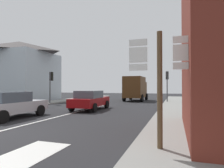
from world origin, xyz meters
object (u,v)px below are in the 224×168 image
at_px(sedan_near, 10,105).
at_px(delivery_truck, 135,88).
at_px(sedan_far, 90,100).
at_px(traffic_light_near_left, 51,80).
at_px(traffic_light_far_right, 167,80).
at_px(route_sign_post, 160,80).

xyz_separation_m(sedan_near, delivery_truck, (3.84, 15.96, 0.89)).
relative_size(sedan_far, delivery_truck, 0.84).
xyz_separation_m(sedan_near, traffic_light_near_left, (-3.50, 8.45, 1.69)).
xyz_separation_m(sedan_near, sedan_far, (2.49, 5.10, 0.00)).
relative_size(traffic_light_near_left, traffic_light_far_right, 0.94).
bearing_deg(sedan_far, traffic_light_near_left, 150.82).
height_order(route_sign_post, traffic_light_near_left, traffic_light_near_left).
bearing_deg(delivery_truck, sedan_far, -97.08).
bearing_deg(sedan_near, traffic_light_far_right, 60.87).
height_order(route_sign_post, traffic_light_far_right, traffic_light_far_right).
height_order(delivery_truck, traffic_light_far_right, traffic_light_far_right).
bearing_deg(traffic_light_near_left, delivery_truck, 45.66).
xyz_separation_m(route_sign_post, traffic_light_near_left, (-11.83, 11.59, 0.54)).
distance_m(traffic_light_near_left, traffic_light_far_right, 12.66).
bearing_deg(sedan_far, route_sign_post, -54.70).
bearing_deg(traffic_light_far_right, sedan_far, -120.81).
bearing_deg(sedan_far, traffic_light_far_right, 59.19).
height_order(sedan_near, traffic_light_near_left, traffic_light_near_left).
distance_m(sedan_far, traffic_light_far_right, 10.61).
bearing_deg(traffic_light_near_left, traffic_light_far_right, 26.39).
xyz_separation_m(sedan_near, route_sign_post, (8.33, -3.15, 1.15)).
relative_size(sedan_far, traffic_light_far_right, 1.21).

